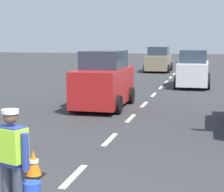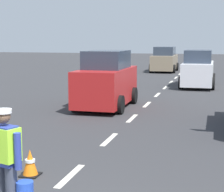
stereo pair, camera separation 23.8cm
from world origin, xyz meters
The scene contains 7 objects.
ground_plane centered at (0.00, 21.00, 0.00)m, with size 96.00×96.00×0.00m, color #333335.
lane_center_line centered at (0.00, 25.20, 0.00)m, with size 0.14×46.40×0.01m.
road_worker centered at (-0.27, 0.74, 0.93)m, with size 0.77×0.41×1.67m.
traffic_cone_near centered at (-0.77, 2.52, 0.26)m, with size 0.36×0.36×0.53m.
car_outgoing_far centered at (1.72, 18.61, 0.96)m, with size 1.89×4.26×2.08m.
car_oncoming_third centered at (-1.46, 28.72, 0.95)m, with size 2.05×4.14×2.04m.
car_oncoming_lead centered at (-1.45, 10.66, 1.04)m, with size 1.93×3.97×2.24m.
Camera 2 is at (2.74, -4.51, 2.70)m, focal length 64.53 mm.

